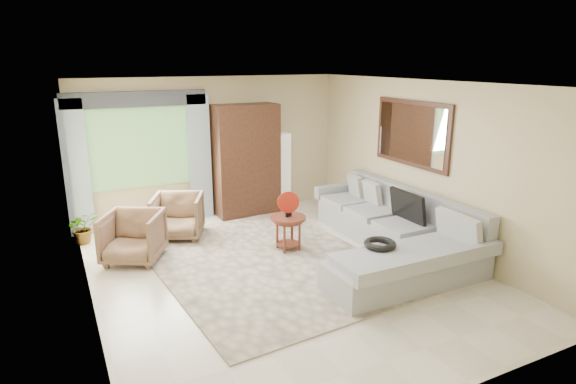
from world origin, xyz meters
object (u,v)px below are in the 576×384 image
potted_plant (83,227)px  floor_lamp (283,171)px  sectional_sofa (393,237)px  armchair_right (178,216)px  tv_screen (408,206)px  armoire (246,160)px  coffee_table (288,233)px  armchair_left (133,237)px

potted_plant → floor_lamp: 3.82m
sectional_sofa → potted_plant: (-4.21, 2.64, -0.02)m
sectional_sofa → armchair_right: sectional_sofa is taller
floor_lamp → sectional_sofa: bearing=-81.7°
tv_screen → armoire: bearing=117.6°
armchair_right → tv_screen: bearing=-11.5°
coffee_table → floor_lamp: floor_lamp is taller
armoire → floor_lamp: armoire is taller
armchair_left → floor_lamp: floor_lamp is taller
tv_screen → armoire: size_ratio=0.35×
coffee_table → armoire: (0.13, 2.05, 0.76)m
armchair_left → armoire: size_ratio=0.39×
armoire → floor_lamp: (0.80, 0.06, -0.30)m
armchair_left → floor_lamp: (3.16, 1.44, 0.38)m
tv_screen → coffee_table: (-1.63, 0.82, -0.43)m
sectional_sofa → tv_screen: (0.27, 0.03, 0.44)m
sectional_sofa → armoire: bearing=113.1°
potted_plant → sectional_sofa: bearing=-32.1°
potted_plant → armoire: armoire is taller
armchair_left → potted_plant: armchair_left is taller
tv_screen → armchair_left: bearing=159.0°
armchair_right → armoire: (1.52, 0.71, 0.68)m
potted_plant → floor_lamp: floor_lamp is taller
armchair_left → armoire: armoire is taller
coffee_table → armchair_right: 1.93m
coffee_table → armchair_right: (-1.39, 1.34, 0.08)m
floor_lamp → potted_plant: bearing=-175.2°
coffee_table → floor_lamp: size_ratio=0.37×
sectional_sofa → armchair_right: bearing=141.5°
tv_screen → potted_plant: tv_screen is taller
armchair_right → potted_plant: bearing=-173.2°
tv_screen → armchair_right: size_ratio=0.91×
armoire → sectional_sofa: bearing=-66.9°
armoire → coffee_table: bearing=-93.7°
tv_screen → floor_lamp: (-0.70, 2.93, 0.03)m
armoire → potted_plant: bearing=-175.0°
sectional_sofa → armchair_left: size_ratio=4.22×
sectional_sofa → armchair_right: (-2.76, 2.19, 0.09)m
potted_plant → floor_lamp: size_ratio=0.35×
armchair_right → sectional_sofa: bearing=-14.4°
tv_screen → floor_lamp: floor_lamp is taller
sectional_sofa → coffee_table: sectional_sofa is taller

